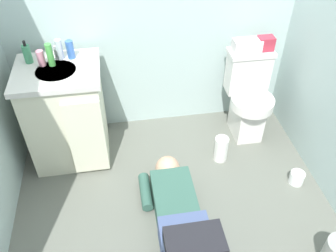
{
  "coord_description": "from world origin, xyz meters",
  "views": [
    {
      "loc": [
        -0.29,
        -1.59,
        2.13
      ],
      "look_at": [
        0.02,
        0.32,
        0.45
      ],
      "focal_mm": 37.89,
      "sensor_mm": 36.0,
      "label": 1
    }
  ],
  "objects_px": {
    "toilet": "(248,97)",
    "bottle_pink": "(41,58)",
    "toilet_paper_roll": "(297,178)",
    "toiletry_bag": "(266,43)",
    "vanity_cabinet": "(67,114)",
    "faucet": "(56,52)",
    "bottle_green": "(50,55)",
    "person_plumber": "(179,218)",
    "bottle_clear": "(59,49)",
    "paper_towel_roll": "(221,149)",
    "bottle_blue": "(70,50)",
    "soap_dispenser": "(27,54)",
    "tissue_box": "(247,45)"
  },
  "relations": [
    {
      "from": "vanity_cabinet",
      "to": "toilet_paper_roll",
      "type": "xyz_separation_m",
      "value": [
        1.69,
        -0.6,
        -0.37
      ]
    },
    {
      "from": "vanity_cabinet",
      "to": "faucet",
      "type": "height_order",
      "value": "faucet"
    },
    {
      "from": "toiletry_bag",
      "to": "bottle_pink",
      "type": "relative_size",
      "value": 1.11
    },
    {
      "from": "vanity_cabinet",
      "to": "soap_dispenser",
      "type": "height_order",
      "value": "soap_dispenser"
    },
    {
      "from": "person_plumber",
      "to": "toiletry_bag",
      "type": "bearing_deg",
      "value": 50.14
    },
    {
      "from": "faucet",
      "to": "bottle_blue",
      "type": "distance_m",
      "value": 0.11
    },
    {
      "from": "vanity_cabinet",
      "to": "person_plumber",
      "type": "height_order",
      "value": "vanity_cabinet"
    },
    {
      "from": "faucet",
      "to": "paper_towel_roll",
      "type": "bearing_deg",
      "value": -19.07
    },
    {
      "from": "person_plumber",
      "to": "paper_towel_roll",
      "type": "xyz_separation_m",
      "value": [
        0.47,
        0.63,
        -0.06
      ]
    },
    {
      "from": "toiletry_bag",
      "to": "bottle_clear",
      "type": "height_order",
      "value": "bottle_clear"
    },
    {
      "from": "paper_towel_roll",
      "to": "toilet_paper_roll",
      "type": "bearing_deg",
      "value": -33.46
    },
    {
      "from": "person_plumber",
      "to": "toilet_paper_roll",
      "type": "height_order",
      "value": "person_plumber"
    },
    {
      "from": "person_plumber",
      "to": "paper_towel_roll",
      "type": "height_order",
      "value": "person_plumber"
    },
    {
      "from": "toilet_paper_roll",
      "to": "person_plumber",
      "type": "bearing_deg",
      "value": -163.27
    },
    {
      "from": "toilet",
      "to": "toilet_paper_roll",
      "type": "height_order",
      "value": "toilet"
    },
    {
      "from": "soap_dispenser",
      "to": "bottle_blue",
      "type": "xyz_separation_m",
      "value": [
        0.3,
        0.01,
        -0.0
      ]
    },
    {
      "from": "person_plumber",
      "to": "bottle_green",
      "type": "xyz_separation_m",
      "value": [
        -0.74,
        0.95,
        0.73
      ]
    },
    {
      "from": "bottle_green",
      "to": "bottle_blue",
      "type": "height_order",
      "value": "bottle_green"
    },
    {
      "from": "vanity_cabinet",
      "to": "bottle_green",
      "type": "distance_m",
      "value": 0.49
    },
    {
      "from": "bottle_green",
      "to": "tissue_box",
      "type": "bearing_deg",
      "value": 3.47
    },
    {
      "from": "toilet",
      "to": "bottle_clear",
      "type": "distance_m",
      "value": 1.54
    },
    {
      "from": "bottle_blue",
      "to": "paper_towel_roll",
      "type": "relative_size",
      "value": 0.6
    },
    {
      "from": "tissue_box",
      "to": "toilet_paper_roll",
      "type": "distance_m",
      "value": 1.09
    },
    {
      "from": "bottle_blue",
      "to": "paper_towel_roll",
      "type": "distance_m",
      "value": 1.39
    },
    {
      "from": "toiletry_bag",
      "to": "bottle_pink",
      "type": "height_order",
      "value": "bottle_pink"
    },
    {
      "from": "vanity_cabinet",
      "to": "bottle_clear",
      "type": "bearing_deg",
      "value": 78.89
    },
    {
      "from": "faucet",
      "to": "toiletry_bag",
      "type": "distance_m",
      "value": 1.59
    },
    {
      "from": "toiletry_bag",
      "to": "toilet_paper_roll",
      "type": "xyz_separation_m",
      "value": [
        0.11,
        -0.75,
        -0.76
      ]
    },
    {
      "from": "toilet",
      "to": "bottle_pink",
      "type": "relative_size",
      "value": 6.7
    },
    {
      "from": "toilet",
      "to": "toilet_paper_roll",
      "type": "relative_size",
      "value": 6.82
    },
    {
      "from": "bottle_pink",
      "to": "faucet",
      "type": "bearing_deg",
      "value": 38.46
    },
    {
      "from": "vanity_cabinet",
      "to": "faucet",
      "type": "bearing_deg",
      "value": 91.31
    },
    {
      "from": "bottle_pink",
      "to": "bottle_green",
      "type": "bearing_deg",
      "value": -9.82
    },
    {
      "from": "tissue_box",
      "to": "faucet",
      "type": "bearing_deg",
      "value": -179.92
    },
    {
      "from": "person_plumber",
      "to": "toilet",
      "type": "bearing_deg",
      "value": 51.2
    },
    {
      "from": "soap_dispenser",
      "to": "toilet_paper_roll",
      "type": "distance_m",
      "value": 2.18
    },
    {
      "from": "toilet",
      "to": "vanity_cabinet",
      "type": "bearing_deg",
      "value": -177.77
    },
    {
      "from": "toilet_paper_roll",
      "to": "toiletry_bag",
      "type": "bearing_deg",
      "value": 98.14
    },
    {
      "from": "bottle_green",
      "to": "toilet",
      "type": "bearing_deg",
      "value": -0.07
    },
    {
      "from": "bottle_blue",
      "to": "toilet_paper_roll",
      "type": "xyz_separation_m",
      "value": [
        1.59,
        -0.74,
        -0.84
      ]
    },
    {
      "from": "faucet",
      "to": "bottle_green",
      "type": "distance_m",
      "value": 0.1
    },
    {
      "from": "soap_dispenser",
      "to": "toilet_paper_roll",
      "type": "height_order",
      "value": "soap_dispenser"
    },
    {
      "from": "vanity_cabinet",
      "to": "bottle_blue",
      "type": "distance_m",
      "value": 0.5
    },
    {
      "from": "toilet",
      "to": "tissue_box",
      "type": "xyz_separation_m",
      "value": [
        -0.05,
        0.09,
        0.43
      ]
    },
    {
      "from": "soap_dispenser",
      "to": "toilet",
      "type": "bearing_deg",
      "value": -2.35
    },
    {
      "from": "bottle_clear",
      "to": "person_plumber",
      "type": "bearing_deg",
      "value": -56.5
    },
    {
      "from": "faucet",
      "to": "bottle_green",
      "type": "xyz_separation_m",
      "value": [
        -0.03,
        -0.09,
        0.03
      ]
    },
    {
      "from": "bottle_green",
      "to": "toilet_paper_roll",
      "type": "distance_m",
      "value": 2.03
    },
    {
      "from": "faucet",
      "to": "bottle_pink",
      "type": "relative_size",
      "value": 0.89
    },
    {
      "from": "bottle_pink",
      "to": "toilet_paper_roll",
      "type": "xyz_separation_m",
      "value": [
        1.79,
        -0.67,
        -0.83
      ]
    }
  ]
}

